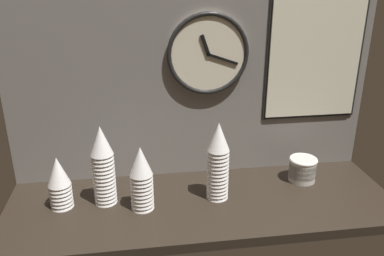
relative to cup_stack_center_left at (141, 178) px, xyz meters
The scene contains 9 objects.
ground_plane 29.16cm from the cup_stack_center_left, ahead, with size 160.00×56.00×4.00cm, color black.
wall_tiled_back 54.46cm from the cup_stack_center_left, 49.69° to the left, with size 160.00×3.00×105.00cm.
cup_stack_center_left is the anchor object (origin of this frame).
cup_stack_left 16.62cm from the cup_stack_center_left, 156.01° to the left, with size 9.14×9.14×33.64cm.
cup_stack_center_right 31.66cm from the cup_stack_center_left, ahead, with size 9.14×9.14×33.64cm.
cup_stack_far_left 32.91cm from the cup_stack_center_left, 169.88° to the left, with size 9.14×9.14×21.97cm.
bowl_stack_far_right 73.64cm from the cup_stack_center_left, ahead, with size 12.55×12.55×10.98cm.
wall_clock 58.62cm from the cup_stack_center_left, 40.21° to the left, with size 35.16×2.70×35.16cm.
menu_board 91.86cm from the cup_stack_center_left, 18.80° to the left, with size 44.23×1.32×54.95cm.
Camera 1 is at (-25.22, -143.80, 91.09)cm, focal length 38.00 mm.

